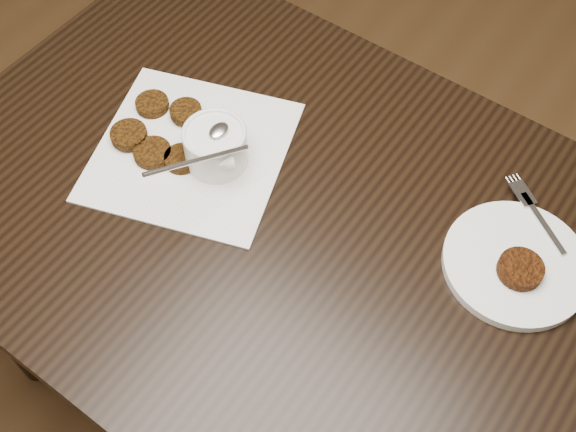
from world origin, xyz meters
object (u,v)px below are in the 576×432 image
object	(u,v)px
table	(301,329)
napkin	(191,151)
sauce_ramekin	(214,132)
plate_with_patty	(517,261)

from	to	relation	value
table	napkin	xyz separation A→B (m)	(-0.24, 0.01, 0.38)
sauce_ramekin	plate_with_patty	world-z (taller)	sauce_ramekin
napkin	sauce_ramekin	world-z (taller)	sauce_ramekin
sauce_ramekin	plate_with_patty	size ratio (longest dim) A/B	0.65
plate_with_patty	napkin	bearing A→B (deg)	-167.61
table	plate_with_patty	size ratio (longest dim) A/B	5.89
napkin	sauce_ramekin	xyz separation A→B (m)	(0.05, 0.01, 0.07)
napkin	plate_with_patty	xyz separation A→B (m)	(0.53, 0.12, 0.01)
table	sauce_ramekin	world-z (taller)	sauce_ramekin
table	plate_with_patty	distance (m)	0.51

